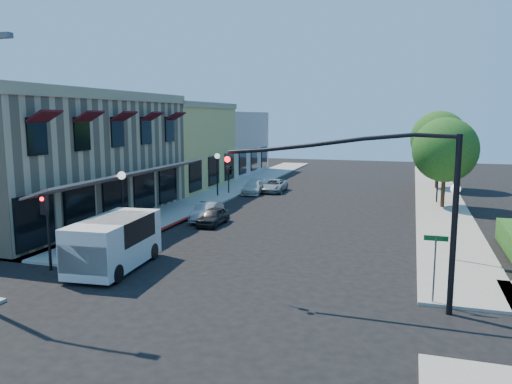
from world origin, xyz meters
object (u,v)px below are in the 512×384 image
(street_tree_a, at_px, (445,150))
(parked_car_c, at_px, (253,187))
(street_tree_b, at_px, (439,139))
(lamppost_left_far, at_px, (217,164))
(lamppost_right_near, at_px, (455,203))
(street_name_sign, at_px, (435,258))
(lamppost_left_near, at_px, (122,187))
(lamppost_right_far, at_px, (438,168))
(secondary_signal, at_px, (46,218))
(signal_mast_arm, at_px, (388,191))
(parked_car_b, at_px, (207,212))
(white_van, at_px, (113,240))
(parked_car_d, at_px, (274,186))
(parked_car_a, at_px, (213,216))

(street_tree_a, distance_m, parked_car_c, 15.63)
(parked_car_c, bearing_deg, street_tree_b, 21.31)
(lamppost_left_far, height_order, lamppost_right_near, same)
(lamppost_left_far, bearing_deg, parked_car_c, 46.58)
(street_name_sign, height_order, lamppost_left_far, lamppost_left_far)
(street_tree_b, distance_m, parked_car_c, 17.27)
(lamppost_right_near, bearing_deg, lamppost_left_far, 140.53)
(lamppost_left_near, distance_m, lamppost_right_far, 23.35)
(lamppost_right_near, bearing_deg, street_name_sign, -99.78)
(secondary_signal, height_order, lamppost_right_far, lamppost_right_far)
(street_name_sign, xyz_separation_m, lamppost_right_near, (1.00, 5.80, 1.04))
(street_tree_b, bearing_deg, street_name_sign, -92.50)
(secondary_signal, distance_m, lamppost_right_far, 27.98)
(lamppost_right_near, bearing_deg, lamppost_left_near, 180.00)
(signal_mast_arm, bearing_deg, parked_car_b, 134.95)
(lamppost_left_far, distance_m, white_van, 19.80)
(parked_car_c, bearing_deg, street_name_sign, -63.82)
(secondary_signal, height_order, street_name_sign, secondary_signal)
(lamppost_right_far, bearing_deg, secondary_signal, -126.14)
(secondary_signal, bearing_deg, lamppost_left_near, 94.34)
(street_tree_b, distance_m, lamppost_right_far, 8.21)
(street_tree_a, bearing_deg, parked_car_c, 170.80)
(street_name_sign, bearing_deg, street_tree_a, 86.24)
(secondary_signal, distance_m, parked_car_d, 24.86)
(parked_car_b, bearing_deg, white_van, -92.85)
(parked_car_b, relative_size, parked_car_d, 0.88)
(lamppost_right_near, relative_size, parked_car_a, 1.15)
(white_van, relative_size, parked_car_b, 1.49)
(lamppost_right_near, height_order, parked_car_a, lamppost_right_near)
(parked_car_a, bearing_deg, lamppost_left_near, -132.66)
(secondary_signal, height_order, lamppost_left_near, lamppost_left_near)
(parked_car_b, bearing_deg, street_tree_a, 28.39)
(parked_car_c, bearing_deg, lamppost_right_near, -53.65)
(lamppost_left_near, relative_size, white_van, 0.69)
(signal_mast_arm, height_order, lamppost_left_near, signal_mast_arm)
(secondary_signal, xyz_separation_m, street_name_sign, (15.50, 0.79, -0.62))
(white_van, bearing_deg, signal_mast_arm, -4.97)
(street_tree_a, height_order, lamppost_right_far, street_tree_a)
(lamppost_left_near, xyz_separation_m, parked_car_d, (3.70, 18.00, -2.19))
(white_van, distance_m, parked_car_d, 23.54)
(signal_mast_arm, height_order, lamppost_left_far, signal_mast_arm)
(lamppost_right_far, height_order, parked_car_b, lamppost_right_far)
(street_tree_a, xyz_separation_m, lamppost_left_near, (-17.30, -14.00, -1.46))
(secondary_signal, height_order, white_van, secondary_signal)
(street_tree_b, relative_size, signal_mast_arm, 0.88)
(white_van, bearing_deg, street_tree_a, 53.78)
(lamppost_right_near, bearing_deg, street_tree_a, 88.77)
(street_tree_a, bearing_deg, lamppost_right_far, 98.53)
(lamppost_left_far, height_order, parked_car_c, lamppost_left_far)
(street_tree_b, xyz_separation_m, lamppost_left_near, (-17.30, -24.00, -1.81))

